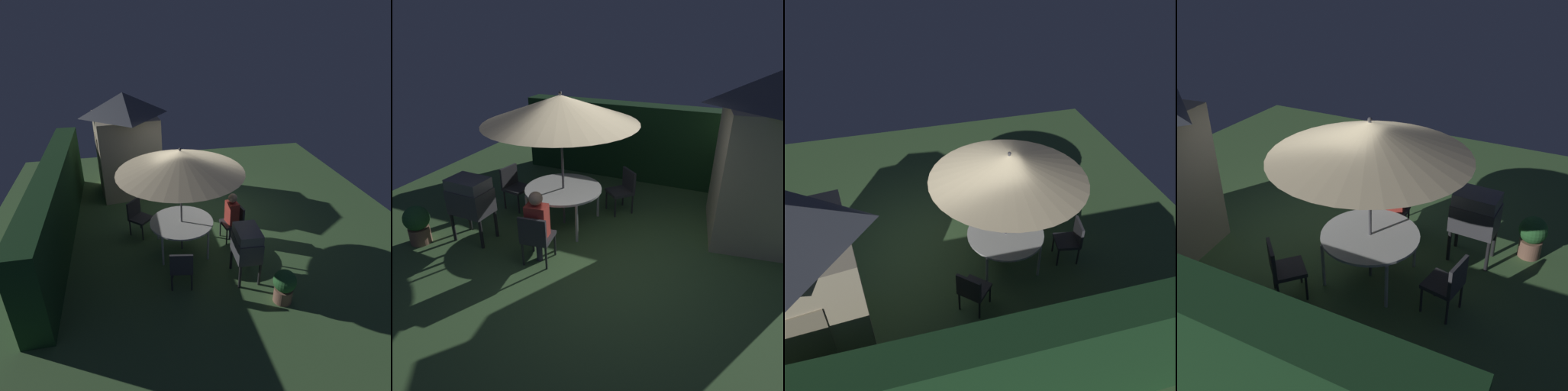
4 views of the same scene
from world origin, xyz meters
The scene contains 11 objects.
ground_plane centered at (0.00, 0.00, 0.00)m, with size 11.00×11.00×0.00m, color #47703D.
hedge_backdrop centered at (0.00, 3.50, 0.93)m, with size 6.67×0.57×1.87m.
garden_shed centered at (2.51, 1.70, 1.54)m, with size 2.14×2.09×3.03m.
patio_table centered at (-1.03, 0.64, 0.72)m, with size 1.46×1.46×0.77m.
patio_umbrella centered at (-1.03, 0.64, 2.26)m, with size 2.77×2.77×2.56m.
bbq_grill centered at (-2.27, -0.51, 0.85)m, with size 0.72×0.53×1.20m.
chair_near_shed centered at (-0.84, -0.71, 0.52)m, with size 0.52×0.52×0.90m.
chair_far_side centered at (-0.13, 1.60, 0.52)m, with size 0.65×0.65×0.90m.
chair_toward_hedge centered at (-2.32, 0.86, 0.52)m, with size 0.54×0.53×0.90m.
potted_plant_by_shed centered at (-3.11, -1.01, 0.39)m, with size 0.45×0.45×0.72m.
person_in_red centered at (-0.85, -0.63, 0.78)m, with size 0.37×0.28×1.26m.
Camera 2 is at (1.77, -4.70, 3.52)m, focal length 31.87 mm.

